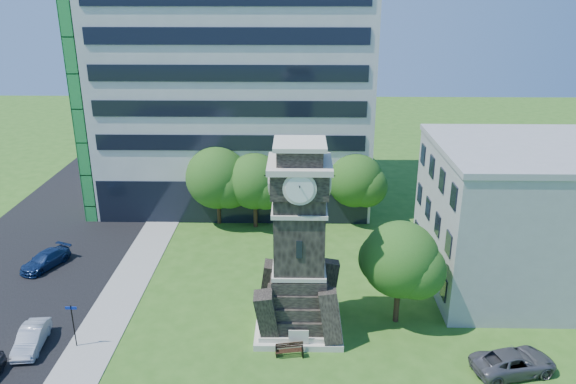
{
  "coord_description": "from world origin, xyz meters",
  "views": [
    {
      "loc": [
        2.87,
        -28.7,
        20.62
      ],
      "look_at": [
        2.21,
        8.38,
        6.81
      ],
      "focal_mm": 35.0,
      "sensor_mm": 36.0,
      "label": 1
    }
  ],
  "objects_px": {
    "car_street_mid": "(31,338)",
    "car_street_north": "(45,260)",
    "car_east_lot": "(514,362)",
    "street_sign": "(73,321)",
    "park_bench": "(289,349)",
    "clock_tower": "(299,252)"
  },
  "relations": [
    {
      "from": "clock_tower",
      "to": "car_east_lot",
      "type": "relative_size",
      "value": 2.55
    },
    {
      "from": "car_street_mid",
      "to": "clock_tower",
      "type": "bearing_deg",
      "value": 2.06
    },
    {
      "from": "car_east_lot",
      "to": "clock_tower",
      "type": "bearing_deg",
      "value": 56.26
    },
    {
      "from": "car_street_mid",
      "to": "car_east_lot",
      "type": "height_order",
      "value": "car_east_lot"
    },
    {
      "from": "clock_tower",
      "to": "car_east_lot",
      "type": "distance_m",
      "value": 13.64
    },
    {
      "from": "car_street_north",
      "to": "street_sign",
      "type": "relative_size",
      "value": 1.47
    },
    {
      "from": "car_street_mid",
      "to": "park_bench",
      "type": "height_order",
      "value": "car_street_mid"
    },
    {
      "from": "park_bench",
      "to": "car_street_mid",
      "type": "bearing_deg",
      "value": 168.12
    },
    {
      "from": "clock_tower",
      "to": "car_east_lot",
      "type": "xyz_separation_m",
      "value": [
        12.1,
        -4.3,
        -4.61
      ]
    },
    {
      "from": "car_east_lot",
      "to": "car_street_north",
      "type": "bearing_deg",
      "value": 55.1
    },
    {
      "from": "car_street_mid",
      "to": "street_sign",
      "type": "relative_size",
      "value": 1.33
    },
    {
      "from": "car_east_lot",
      "to": "street_sign",
      "type": "xyz_separation_m",
      "value": [
        -25.53,
        1.93,
        1.12
      ]
    },
    {
      "from": "street_sign",
      "to": "park_bench",
      "type": "bearing_deg",
      "value": -2.48
    },
    {
      "from": "car_street_mid",
      "to": "car_street_north",
      "type": "relative_size",
      "value": 0.9
    },
    {
      "from": "car_street_mid",
      "to": "car_street_north",
      "type": "height_order",
      "value": "car_street_mid"
    },
    {
      "from": "car_street_mid",
      "to": "park_bench",
      "type": "xyz_separation_m",
      "value": [
        15.52,
        -0.58,
        -0.18
      ]
    },
    {
      "from": "car_east_lot",
      "to": "street_sign",
      "type": "bearing_deg",
      "value": 71.51
    },
    {
      "from": "car_street_north",
      "to": "clock_tower",
      "type": "bearing_deg",
      "value": 1.99
    },
    {
      "from": "clock_tower",
      "to": "car_street_mid",
      "type": "bearing_deg",
      "value": -171.18
    },
    {
      "from": "park_bench",
      "to": "street_sign",
      "type": "bearing_deg",
      "value": 167.17
    },
    {
      "from": "car_street_north",
      "to": "car_east_lot",
      "type": "distance_m",
      "value": 33.85
    },
    {
      "from": "clock_tower",
      "to": "car_street_mid",
      "type": "distance_m",
      "value": 16.9
    }
  ]
}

